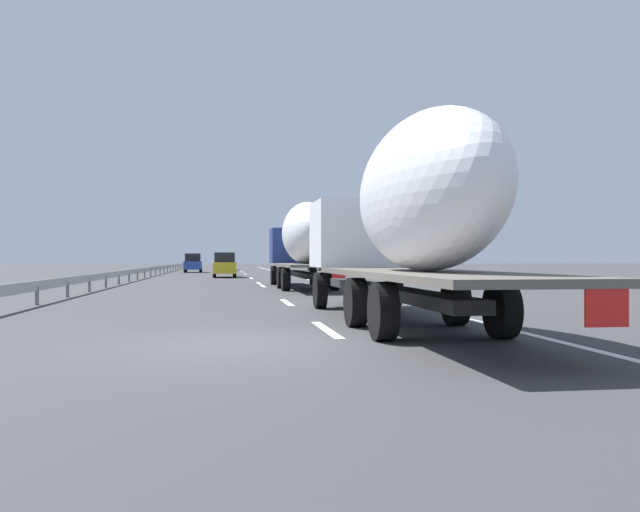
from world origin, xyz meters
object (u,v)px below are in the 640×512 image
Objects in this scene: truck_trailing at (406,214)px; car_yellow_coupe at (225,265)px; road_sign at (307,251)px; car_black_suv at (227,262)px; car_silver_hatch at (225,262)px; car_blue_sedan at (193,263)px; truck_lead at (303,240)px.

car_yellow_coupe is (37.34, 3.74, -1.45)m from truck_trailing.
car_yellow_coupe is 1.60× the size of road_sign.
road_sign is at bearing -4.35° from truck_trailing.
truck_trailing is 3.36× the size of car_black_suv.
car_yellow_coupe is at bearing 116.19° from road_sign.
truck_trailing is 66.12m from car_silver_hatch.
truck_trailing is at bearing -172.93° from car_blue_sedan.
truck_lead is 58.71m from car_black_suv.
car_silver_hatch is at bearing -0.19° from car_yellow_coupe.
road_sign is (22.41, -3.10, -0.29)m from truck_lead.
truck_trailing is at bearing -174.29° from car_yellow_coupe.
car_silver_hatch is (28.65, -0.09, 0.02)m from car_yellow_coupe.
truck_trailing reaches higher than car_yellow_coupe.
car_blue_sedan is at bearing 10.47° from truck_lead.
car_blue_sedan is at bearing 33.81° from road_sign.
truck_trailing reaches higher than road_sign.
car_silver_hatch is 1.56× the size of road_sign.
car_silver_hatch is at bearing 3.16° from truck_trailing.
car_black_suv is 1.05× the size of car_blue_sedan.
truck_trailing is 37.56m from car_yellow_coupe.
car_yellow_coupe is at bearing 179.81° from car_silver_hatch.
truck_trailing is at bearing -176.84° from car_silver_hatch.
car_black_suv is at bearing -1.74° from car_silver_hatch.
car_yellow_coupe is at bearing -170.18° from car_blue_sedan.
truck_trailing is (-18.30, 0.00, 0.06)m from truck_lead.
truck_lead is 22.62m from road_sign.
car_black_suv reaches higher than car_silver_hatch.
car_yellow_coupe is 28.65m from car_silver_hatch.
road_sign is at bearing -165.07° from car_silver_hatch.
truck_lead is at bearing -176.77° from car_black_suv.
car_blue_sedan is at bearing 170.41° from car_black_suv.
truck_lead is 4.41× the size of road_sign.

